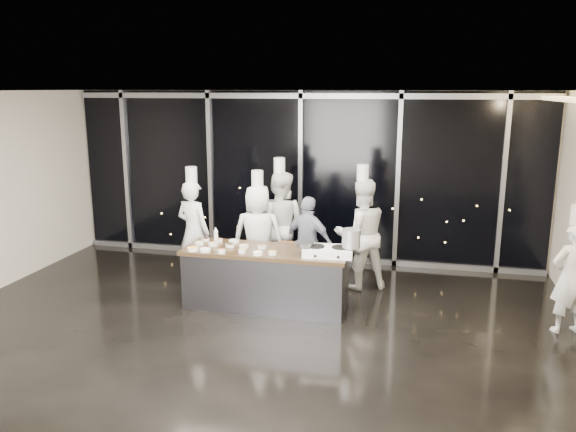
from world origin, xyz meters
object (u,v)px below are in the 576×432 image
(guest, at_px, (308,242))
(chef_right, at_px, (361,234))
(chef_center, at_px, (280,225))
(frying_pan, at_px, (303,244))
(chef_left, at_px, (258,235))
(chef_far_left, at_px, (193,231))
(stove, at_px, (328,251))
(demo_counter, at_px, (266,278))
(chef_side, at_px, (571,276))
(stock_pot, at_px, (351,238))

(guest, height_order, chef_right, chef_right)
(chef_center, height_order, guest, chef_center)
(frying_pan, height_order, chef_left, chef_left)
(chef_far_left, distance_m, chef_center, 1.47)
(chef_left, height_order, chef_center, chef_center)
(chef_right, bearing_deg, chef_far_left, -17.56)
(chef_far_left, distance_m, guest, 1.95)
(stove, distance_m, chef_center, 1.83)
(stove, relative_size, guest, 0.48)
(demo_counter, xyz_separation_m, chef_left, (-0.37, 0.86, 0.42))
(chef_left, bearing_deg, chef_center, -124.13)
(chef_center, bearing_deg, chef_right, 173.03)
(frying_pan, height_order, chef_side, chef_side)
(demo_counter, height_order, chef_side, chef_side)
(demo_counter, height_order, stock_pot, stock_pot)
(chef_side, bearing_deg, chef_left, -31.10)
(chef_side, bearing_deg, chef_right, -41.92)
(demo_counter, distance_m, guest, 1.14)
(chef_center, bearing_deg, frying_pan, 117.33)
(chef_left, bearing_deg, guest, -179.02)
(stock_pot, distance_m, chef_side, 2.95)
(stock_pot, bearing_deg, chef_far_left, 161.99)
(stove, relative_size, frying_pan, 1.48)
(chef_left, distance_m, chef_right, 1.69)
(chef_left, relative_size, chef_center, 0.93)
(chef_left, relative_size, chef_side, 1.11)
(chef_center, relative_size, chef_side, 1.19)
(stove, bearing_deg, guest, 110.39)
(chef_center, bearing_deg, stock_pot, 135.68)
(demo_counter, relative_size, stove, 3.38)
(stock_pot, distance_m, guest, 1.42)
(guest, bearing_deg, demo_counter, 87.86)
(chef_left, bearing_deg, frying_pan, 124.79)
(chef_center, bearing_deg, guest, 149.35)
(chef_left, xyz_separation_m, chef_side, (4.57, -0.81, -0.08))
(frying_pan, height_order, chef_center, chef_center)
(chef_left, bearing_deg, stove, 134.69)
(demo_counter, height_order, frying_pan, frying_pan)
(chef_far_left, relative_size, chef_side, 1.12)
(stock_pot, distance_m, chef_left, 1.92)
(demo_counter, xyz_separation_m, frying_pan, (0.60, -0.14, 0.61))
(frying_pan, bearing_deg, guest, 93.38)
(stove, height_order, chef_side, chef_side)
(chef_side, bearing_deg, stock_pot, -18.53)
(stove, bearing_deg, chef_right, 70.94)
(stock_pot, height_order, chef_right, chef_right)
(guest, distance_m, chef_side, 3.87)
(stock_pot, bearing_deg, frying_pan, -175.05)
(chef_center, bearing_deg, stove, 127.89)
(stock_pot, relative_size, chef_far_left, 0.13)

